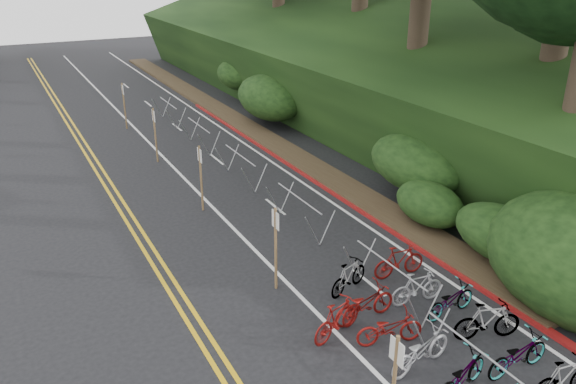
% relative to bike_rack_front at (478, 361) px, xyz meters
% --- Properties ---
extents(road_markings, '(7.47, 80.00, 0.01)m').
position_rel_bike_rack_front_xyz_m(road_markings, '(-1.88, 10.77, -0.82)').
color(road_markings, gold).
rests_on(road_markings, ground).
extents(red_curb, '(0.25, 28.00, 0.10)m').
position_rel_bike_rack_front_xyz_m(red_curb, '(3.18, 12.67, -0.77)').
color(red_curb, maroon).
rests_on(red_curb, ground).
extents(embankment, '(14.30, 48.14, 9.11)m').
position_rel_bike_rack_front_xyz_m(embankment, '(10.44, 19.71, 1.75)').
color(embankment, black).
rests_on(embankment, ground).
extents(bike_rack_front, '(1.11, 3.13, 1.11)m').
position_rel_bike_rack_front_xyz_m(bike_rack_front, '(0.00, 0.00, 0.00)').
color(bike_rack_front, '#9D9FA3').
rests_on(bike_rack_front, ground).
extents(bike_racks_rest, '(1.14, 23.00, 1.17)m').
position_rel_bike_rack_front_xyz_m(bike_racks_rest, '(0.48, 13.67, 0.03)').
color(bike_racks_rest, '#9D9FA3').
rests_on(bike_racks_rest, ground).
extents(signpost_near, '(0.08, 0.40, 2.37)m').
position_rel_bike_rack_front_xyz_m(signpost_near, '(-2.34, -0.10, 0.54)').
color(signpost_near, brown).
rests_on(signpost_near, ground).
extents(signposts_rest, '(0.08, 18.40, 2.50)m').
position_rel_bike_rack_front_xyz_m(signposts_rest, '(-1.92, 14.67, 0.61)').
color(signposts_rest, brown).
rests_on(signposts_rest, ground).
extents(bike_front, '(0.96, 1.76, 1.02)m').
position_rel_bike_rack_front_xyz_m(bike_front, '(-1.56, 3.03, -0.31)').
color(bike_front, maroon).
rests_on(bike_front, ground).
extents(bike_valet, '(3.23, 8.58, 1.04)m').
position_rel_bike_rack_front_xyz_m(bike_valet, '(0.43, 1.09, -0.35)').
color(bike_valet, slate).
rests_on(bike_valet, ground).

